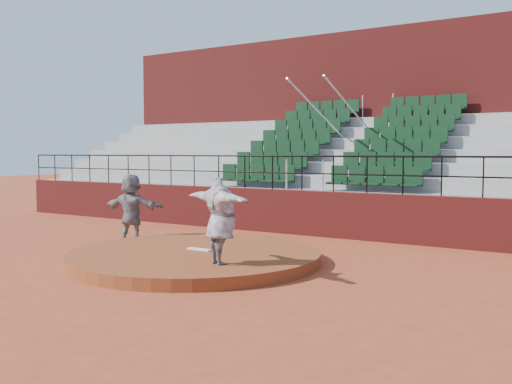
% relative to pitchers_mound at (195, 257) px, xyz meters
% --- Properties ---
extents(ground, '(90.00, 90.00, 0.00)m').
position_rel_pitchers_mound_xyz_m(ground, '(0.00, 0.00, -0.12)').
color(ground, '#A44225').
rests_on(ground, ground).
extents(pitchers_mound, '(5.50, 5.50, 0.25)m').
position_rel_pitchers_mound_xyz_m(pitchers_mound, '(0.00, 0.00, 0.00)').
color(pitchers_mound, brown).
rests_on(pitchers_mound, ground).
extents(pitching_rubber, '(0.60, 0.15, 0.03)m').
position_rel_pitchers_mound_xyz_m(pitching_rubber, '(0.00, 0.15, 0.14)').
color(pitching_rubber, white).
rests_on(pitching_rubber, pitchers_mound).
extents(boundary_wall, '(24.00, 0.30, 1.30)m').
position_rel_pitchers_mound_xyz_m(boundary_wall, '(0.00, 5.00, 0.53)').
color(boundary_wall, maroon).
rests_on(boundary_wall, ground).
extents(wall_railing, '(24.04, 0.05, 1.03)m').
position_rel_pitchers_mound_xyz_m(wall_railing, '(0.00, 5.00, 1.90)').
color(wall_railing, black).
rests_on(wall_railing, boundary_wall).
extents(seating_deck, '(24.00, 5.97, 4.63)m').
position_rel_pitchers_mound_xyz_m(seating_deck, '(0.00, 8.65, 1.31)').
color(seating_deck, '#989893').
rests_on(seating_deck, ground).
extents(press_box_facade, '(24.00, 3.00, 7.10)m').
position_rel_pitchers_mound_xyz_m(press_box_facade, '(0.00, 12.60, 3.43)').
color(press_box_facade, maroon).
rests_on(press_box_facade, ground).
extents(pitcher, '(2.10, 1.28, 1.66)m').
position_rel_pitchers_mound_xyz_m(pitcher, '(1.34, -0.88, 0.96)').
color(pitcher, black).
rests_on(pitcher, pitchers_mound).
extents(fielder, '(1.79, 0.88, 1.85)m').
position_rel_pitchers_mound_xyz_m(fielder, '(-3.03, 1.14, 0.80)').
color(fielder, black).
rests_on(fielder, ground).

